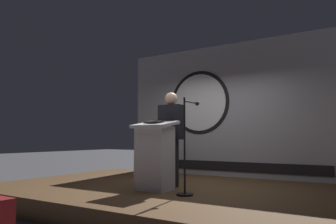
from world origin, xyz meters
TOP-DOWN VIEW (x-y plane):
  - ground_plane at (0.00, 0.00)m, footprint 40.00×40.00m
  - stage_platform at (0.00, 0.00)m, footprint 6.40×4.00m
  - banner_display at (-0.03, 1.85)m, footprint 4.68×0.12m
  - podium at (-0.24, -0.51)m, footprint 0.64×0.50m
  - speaker_person at (-0.23, -0.03)m, footprint 0.40×0.26m
  - microphone_stand at (0.38, -0.60)m, footprint 0.24×0.57m

SIDE VIEW (x-z plane):
  - ground_plane at x=0.00m, z-range 0.00..0.00m
  - stage_platform at x=0.00m, z-range 0.00..0.30m
  - microphone_stand at x=0.38m, z-range 0.09..1.50m
  - podium at x=-0.24m, z-range 0.29..1.40m
  - speaker_person at x=-0.23m, z-range 0.32..1.92m
  - banner_display at x=-0.03m, z-range 0.29..3.16m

